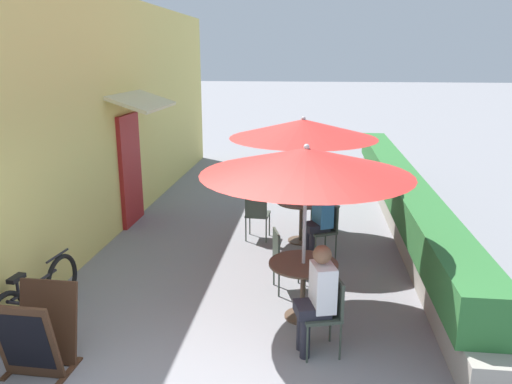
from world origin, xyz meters
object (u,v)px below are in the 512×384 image
object	(u,v)px
cafe_chair_near_right	(327,309)
cafe_chair_mid_left	(257,212)
cafe_chair_near_left	(284,255)
cafe_chair_mid_right	(325,226)
menu_board	(38,332)
cafe_chair_mid_back	(322,203)
seated_patron_mid_right	(319,217)
bicycle_leaning	(36,297)
patio_table_mid	(301,211)
patio_table_near	(303,276)
seated_patron_near_right	(318,295)
patio_umbrella_near	(306,161)
patio_umbrella_mid	(303,129)

from	to	relation	value
cafe_chair_near_right	cafe_chair_mid_left	bearing A→B (deg)	3.51
cafe_chair_mid_left	cafe_chair_near_left	bearing A→B (deg)	-69.01
cafe_chair_mid_right	menu_board	xyz separation A→B (m)	(-2.96, -3.39, -0.08)
cafe_chair_near_right	cafe_chair_mid_back	world-z (taller)	same
cafe_chair_near_right	menu_board	world-z (taller)	menu_board
seated_patron_mid_right	bicycle_leaning	xyz separation A→B (m)	(-3.39, -2.46, -0.34)
patio_table_mid	cafe_chair_mid_left	xyz separation A→B (m)	(-0.77, -0.03, -0.03)
cafe_chair_mid_right	seated_patron_mid_right	distance (m)	0.20
cafe_chair_near_left	patio_table_mid	world-z (taller)	cafe_chair_near_left
patio_table_near	seated_patron_near_right	xyz separation A→B (m)	(0.17, -0.74, 0.14)
patio_table_mid	cafe_chair_mid_back	xyz separation A→B (m)	(0.36, 0.68, -0.03)
cafe_chair_near_left	patio_table_near	bearing A→B (deg)	5.73
patio_table_near	patio_table_mid	bearing A→B (deg)	92.14
patio_umbrella_near	patio_table_mid	world-z (taller)	patio_umbrella_near
menu_board	cafe_chair_mid_back	bearing A→B (deg)	60.05
patio_table_near	cafe_chair_mid_right	xyz separation A→B (m)	(0.31, 1.99, -0.03)
cafe_chair_mid_right	cafe_chair_mid_back	distance (m)	1.33
seated_patron_mid_right	bicycle_leaning	size ratio (longest dim) A/B	0.72
cafe_chair_mid_left	menu_board	xyz separation A→B (m)	(-1.79, -4.02, -0.08)
cafe_chair_near_left	cafe_chair_near_right	world-z (taller)	same
patio_table_mid	cafe_chair_mid_back	bearing A→B (deg)	61.93
patio_table_mid	cafe_chair_near_left	bearing A→B (deg)	-95.27
patio_table_near	patio_table_mid	distance (m)	2.64
patio_table_near	seated_patron_mid_right	size ratio (longest dim) A/B	0.68
patio_table_near	patio_umbrella_mid	size ratio (longest dim) A/B	0.34
patio_umbrella_near	patio_umbrella_mid	xyz separation A→B (m)	(-0.10, 2.64, 0.00)
patio_umbrella_mid	bicycle_leaning	size ratio (longest dim) A/B	1.42
cafe_chair_near_right	patio_umbrella_mid	bearing A→B (deg)	-9.03
seated_patron_mid_right	patio_table_near	bearing A→B (deg)	147.72
patio_table_near	seated_patron_near_right	world-z (taller)	seated_patron_near_right
cafe_chair_near_left	seated_patron_mid_right	size ratio (longest dim) A/B	0.70
seated_patron_near_right	menu_board	xyz separation A→B (m)	(-2.82, -0.66, -0.25)
patio_umbrella_near	cafe_chair_mid_left	bearing A→B (deg)	108.29
cafe_chair_near_right	patio_table_mid	distance (m)	3.38
seated_patron_near_right	patio_table_near	bearing A→B (deg)	-2.65
menu_board	bicycle_leaning	bearing A→B (deg)	122.82
cafe_chair_near_right	seated_patron_mid_right	bearing A→B (deg)	-13.90
patio_umbrella_near	menu_board	distance (m)	3.37
patio_umbrella_near	seated_patron_near_right	distance (m)	1.50
patio_umbrella_mid	seated_patron_near_right	bearing A→B (deg)	-85.49
cafe_chair_near_left	seated_patron_near_right	xyz separation A→B (m)	(0.44, -1.46, 0.17)
patio_table_near	cafe_chair_near_right	bearing A→B (deg)	-68.87
patio_table_near	patio_table_mid	xyz separation A→B (m)	(-0.10, 2.64, 0.00)
patio_umbrella_mid	patio_umbrella_near	bearing A→B (deg)	-87.86
cafe_chair_mid_right	menu_board	size ratio (longest dim) A/B	0.99
seated_patron_near_right	bicycle_leaning	xyz separation A→B (m)	(-3.35, 0.23, -0.34)
cafe_chair_mid_back	bicycle_leaning	bearing A→B (deg)	-8.12
bicycle_leaning	menu_board	distance (m)	1.03
cafe_chair_mid_left	bicycle_leaning	bearing A→B (deg)	-122.69
seated_patron_mid_right	menu_board	xyz separation A→B (m)	(-2.86, -3.34, -0.25)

